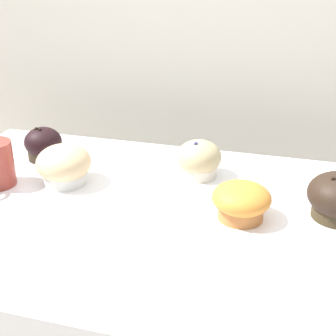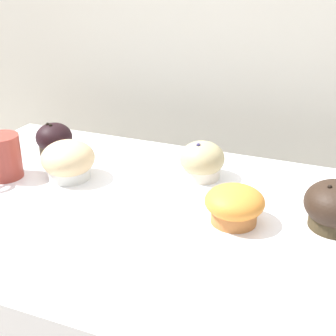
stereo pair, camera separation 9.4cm
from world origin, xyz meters
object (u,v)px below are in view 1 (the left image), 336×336
object	(u,v)px
muffin_front_left	(64,165)
muffin_front_right	(43,145)
muffin_back_right	(199,160)
muffin_front_center	(241,201)

from	to	relation	value
muffin_front_left	muffin_front_right	distance (m)	0.15
muffin_back_right	muffin_front_left	distance (m)	0.28
muffin_front_center	muffin_front_left	distance (m)	0.37
muffin_front_center	muffin_front_left	bearing A→B (deg)	172.85
muffin_back_right	muffin_front_right	xyz separation A→B (m)	(-0.37, -0.00, -0.00)
muffin_front_center	muffin_front_right	world-z (taller)	muffin_front_right
muffin_back_right	muffin_front_left	world-z (taller)	same
muffin_front_left	muffin_front_right	bearing A→B (deg)	135.69
muffin_front_right	muffin_front_left	bearing A→B (deg)	-44.31
muffin_front_center	muffin_front_left	xyz separation A→B (m)	(-0.37, 0.05, 0.00)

